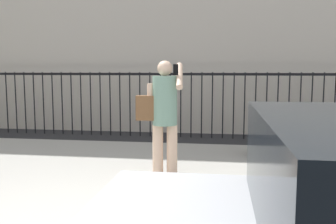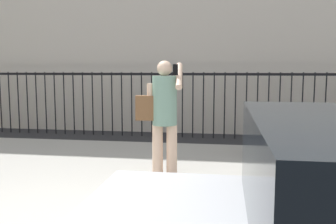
# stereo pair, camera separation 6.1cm
# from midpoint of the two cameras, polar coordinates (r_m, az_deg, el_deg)

# --- Properties ---
(sidewalk) EXTENTS (28.00, 4.40, 0.15)m
(sidewalk) POSITION_cam_midpoint_polar(r_m,az_deg,el_deg) (5.63, -6.53, -9.79)
(sidewalk) COLOR #9E9B93
(sidewalk) RESTS_ON ground
(iron_fence) EXTENTS (12.03, 0.04, 1.60)m
(iron_fence) POSITION_cam_midpoint_polar(r_m,az_deg,el_deg) (9.05, -0.62, 2.53)
(iron_fence) COLOR black
(iron_fence) RESTS_ON ground
(pedestrian_on_phone) EXTENTS (0.68, 0.48, 1.63)m
(pedestrian_on_phone) POSITION_cam_midpoint_polar(r_m,az_deg,el_deg) (5.12, -1.13, 0.26)
(pedestrian_on_phone) COLOR beige
(pedestrian_on_phone) RESTS_ON sidewalk
(street_bench) EXTENTS (1.60, 0.45, 0.95)m
(street_bench) POSITION_cam_midpoint_polar(r_m,az_deg,el_deg) (6.62, 19.31, -2.56)
(street_bench) COLOR brown
(street_bench) RESTS_ON sidewalk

